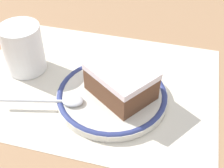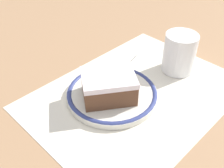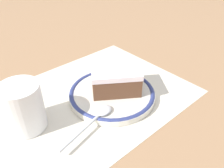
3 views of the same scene
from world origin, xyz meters
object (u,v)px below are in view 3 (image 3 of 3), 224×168
Objects in this scene: plate at (112,94)px; cup at (24,109)px; cake_slice at (115,78)px; spoon at (98,116)px.

plate is 2.07× the size of cup.
cake_slice is 0.10m from spoon.
plate is 0.18m from cup.
spoon is (0.08, 0.04, -0.02)m from cake_slice.
spoon is 1.51× the size of cup.
cake_slice is at bearing -162.06° from plate.
spoon is at bearing 28.22° from cake_slice.
spoon is at bearing 30.01° from plate.
spoon is at bearing 142.22° from cup.
cake_slice is 1.43× the size of cup.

